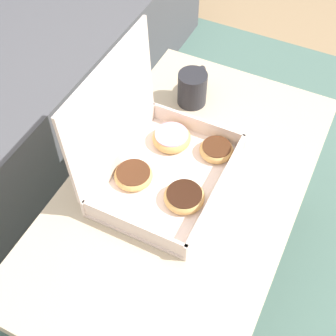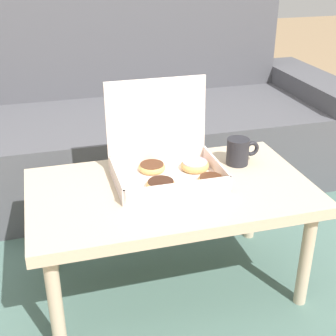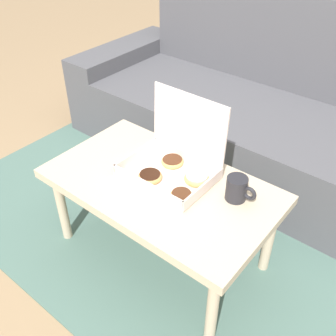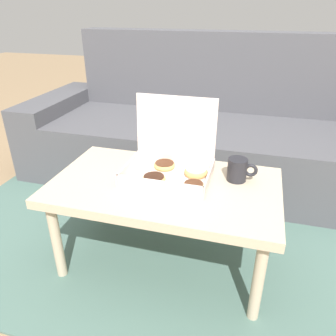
{
  "view_description": "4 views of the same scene",
  "coord_description": "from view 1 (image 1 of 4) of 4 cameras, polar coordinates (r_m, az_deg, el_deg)",
  "views": [
    {
      "loc": [
        -0.64,
        -0.39,
        1.39
      ],
      "look_at": [
        0.0,
        -0.08,
        0.48
      ],
      "focal_mm": 50.0,
      "sensor_mm": 36.0,
      "label": 1
    },
    {
      "loc": [
        -0.39,
        -1.48,
        1.19
      ],
      "look_at": [
        0.0,
        -0.08,
        0.48
      ],
      "focal_mm": 50.0,
      "sensor_mm": 36.0,
      "label": 2
    },
    {
      "loc": [
        0.82,
        -1.09,
        1.47
      ],
      "look_at": [
        0.0,
        -0.08,
        0.48
      ],
      "focal_mm": 42.0,
      "sensor_mm": 36.0,
      "label": 3
    },
    {
      "loc": [
        0.34,
        -1.29,
        1.12
      ],
      "look_at": [
        0.0,
        -0.08,
        0.48
      ],
      "focal_mm": 35.0,
      "sensor_mm": 36.0,
      "label": 4
    }
  ],
  "objects": [
    {
      "name": "coffee_table",
      "position": [
        1.22,
        1.89,
        -3.68
      ],
      "size": [
        0.97,
        0.56,
        0.43
      ],
      "color": "#C6B293",
      "rests_on": "ground_plane"
    },
    {
      "name": "coffee_mug",
      "position": [
        1.35,
        3.04,
        9.77
      ],
      "size": [
        0.13,
        0.08,
        0.1
      ],
      "color": "#232328",
      "rests_on": "coffee_table"
    },
    {
      "name": "pastry_box",
      "position": [
        1.16,
        -1.03,
        1.38
      ],
      "size": [
        0.37,
        0.29,
        0.33
      ],
      "color": "silver",
      "rests_on": "coffee_table"
    },
    {
      "name": "area_rug",
      "position": [
        1.67,
        -11.83,
        -5.8
      ],
      "size": [
        2.55,
        1.94,
        0.01
      ],
      "primitive_type": "cube",
      "color": "#4C6B60",
      "rests_on": "ground_plane"
    },
    {
      "name": "ground_plane",
      "position": [
        1.57,
        -2.63,
        -10.06
      ],
      "size": [
        12.0,
        12.0,
        0.0
      ],
      "primitive_type": "plane",
      "color": "#937756"
    }
  ]
}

